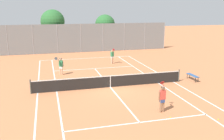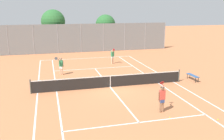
{
  "view_description": "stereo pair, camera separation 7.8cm",
  "coord_description": "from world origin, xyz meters",
  "px_view_note": "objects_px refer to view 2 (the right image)",
  "views": [
    {
      "loc": [
        -4.66,
        -18.08,
        6.09
      ],
      "look_at": [
        0.53,
        1.5,
        1.0
      ],
      "focal_mm": 40.0,
      "sensor_mm": 36.0,
      "label": 1
    },
    {
      "loc": [
        -4.59,
        -18.1,
        6.09
      ],
      "look_at": [
        0.53,
        1.5,
        1.0
      ],
      "focal_mm": 40.0,
      "sensor_mm": 36.0,
      "label": 2
    }
  ],
  "objects_px": {
    "player_far_right": "(113,55)",
    "loose_tennis_ball_2": "(218,119)",
    "player_near_side": "(162,97)",
    "tree_behind_left": "(54,22)",
    "tree_behind_right": "(106,25)",
    "player_far_left": "(61,65)",
    "tennis_net": "(110,81)",
    "loose_tennis_ball_0": "(62,67)",
    "courtside_bench": "(193,76)",
    "loose_tennis_ball_1": "(170,118)"
  },
  "relations": [
    {
      "from": "tree_behind_left",
      "to": "tree_behind_right",
      "type": "relative_size",
      "value": 1.14
    },
    {
      "from": "player_near_side",
      "to": "player_far_left",
      "type": "distance_m",
      "value": 11.42
    },
    {
      "from": "player_far_right",
      "to": "loose_tennis_ball_1",
      "type": "relative_size",
      "value": 26.88
    },
    {
      "from": "loose_tennis_ball_2",
      "to": "loose_tennis_ball_1",
      "type": "bearing_deg",
      "value": 159.84
    },
    {
      "from": "player_near_side",
      "to": "loose_tennis_ball_2",
      "type": "height_order",
      "value": "player_near_side"
    },
    {
      "from": "player_far_left",
      "to": "loose_tennis_ball_1",
      "type": "height_order",
      "value": "player_far_left"
    },
    {
      "from": "player_far_right",
      "to": "loose_tennis_ball_2",
      "type": "xyz_separation_m",
      "value": [
        2.02,
        -15.39,
        -0.89
      ]
    },
    {
      "from": "tennis_net",
      "to": "tree_behind_left",
      "type": "relative_size",
      "value": 2.05
    },
    {
      "from": "tennis_net",
      "to": "player_far_right",
      "type": "xyz_separation_m",
      "value": [
        2.34,
        8.17,
        0.42
      ]
    },
    {
      "from": "player_far_left",
      "to": "courtside_bench",
      "type": "bearing_deg",
      "value": -23.32
    },
    {
      "from": "tree_behind_left",
      "to": "loose_tennis_ball_1",
      "type": "bearing_deg",
      "value": -77.97
    },
    {
      "from": "tennis_net",
      "to": "tree_behind_right",
      "type": "distance_m",
      "value": 18.95
    },
    {
      "from": "loose_tennis_ball_1",
      "to": "courtside_bench",
      "type": "bearing_deg",
      "value": 49.56
    },
    {
      "from": "loose_tennis_ball_0",
      "to": "tree_behind_left",
      "type": "xyz_separation_m",
      "value": [
        -0.22,
        11.1,
        4.02
      ]
    },
    {
      "from": "player_far_left",
      "to": "player_far_right",
      "type": "relative_size",
      "value": 1.0
    },
    {
      "from": "tree_behind_left",
      "to": "loose_tennis_ball_0",
      "type": "bearing_deg",
      "value": -88.87
    },
    {
      "from": "loose_tennis_ball_0",
      "to": "courtside_bench",
      "type": "distance_m",
      "value": 13.02
    },
    {
      "from": "player_far_left",
      "to": "tree_behind_right",
      "type": "relative_size",
      "value": 0.35
    },
    {
      "from": "player_near_side",
      "to": "loose_tennis_ball_1",
      "type": "bearing_deg",
      "value": -83.37
    },
    {
      "from": "player_near_side",
      "to": "tree_behind_left",
      "type": "distance_m",
      "value": 24.94
    },
    {
      "from": "loose_tennis_ball_2",
      "to": "tree_behind_right",
      "type": "xyz_separation_m",
      "value": [
        -0.32,
        25.48,
        3.52
      ]
    },
    {
      "from": "player_near_side",
      "to": "loose_tennis_ball_0",
      "type": "bearing_deg",
      "value": 111.01
    },
    {
      "from": "loose_tennis_ball_0",
      "to": "loose_tennis_ball_1",
      "type": "bearing_deg",
      "value": -69.86
    },
    {
      "from": "loose_tennis_ball_0",
      "to": "loose_tennis_ball_2",
      "type": "xyz_separation_m",
      "value": [
        7.6,
        -14.89,
        0.0
      ]
    },
    {
      "from": "player_far_left",
      "to": "tree_behind_left",
      "type": "relative_size",
      "value": 0.3
    },
    {
      "from": "loose_tennis_ball_1",
      "to": "courtside_bench",
      "type": "height_order",
      "value": "courtside_bench"
    },
    {
      "from": "player_near_side",
      "to": "courtside_bench",
      "type": "distance_m",
      "value": 7.81
    },
    {
      "from": "loose_tennis_ball_1",
      "to": "loose_tennis_ball_2",
      "type": "relative_size",
      "value": 1.0
    },
    {
      "from": "courtside_bench",
      "to": "tree_behind_right",
      "type": "xyz_separation_m",
      "value": [
        -3.28,
        18.19,
        3.15
      ]
    },
    {
      "from": "tennis_net",
      "to": "loose_tennis_ball_2",
      "type": "relative_size",
      "value": 181.82
    },
    {
      "from": "player_far_left",
      "to": "courtside_bench",
      "type": "relative_size",
      "value": 1.18
    },
    {
      "from": "loose_tennis_ball_2",
      "to": "tree_behind_right",
      "type": "bearing_deg",
      "value": 90.72
    },
    {
      "from": "player_far_left",
      "to": "loose_tennis_ball_0",
      "type": "bearing_deg",
      "value": 85.31
    },
    {
      "from": "courtside_bench",
      "to": "tree_behind_left",
      "type": "height_order",
      "value": "tree_behind_left"
    },
    {
      "from": "tennis_net",
      "to": "courtside_bench",
      "type": "height_order",
      "value": "tennis_net"
    },
    {
      "from": "player_far_left",
      "to": "courtside_bench",
      "type": "distance_m",
      "value": 11.78
    },
    {
      "from": "tree_behind_left",
      "to": "tree_behind_right",
      "type": "bearing_deg",
      "value": -3.86
    },
    {
      "from": "player_near_side",
      "to": "tree_behind_left",
      "type": "height_order",
      "value": "tree_behind_left"
    },
    {
      "from": "loose_tennis_ball_1",
      "to": "tree_behind_right",
      "type": "xyz_separation_m",
      "value": [
        2.15,
        24.57,
        3.52
      ]
    },
    {
      "from": "tennis_net",
      "to": "loose_tennis_ball_2",
      "type": "xyz_separation_m",
      "value": [
        4.36,
        -7.22,
        -0.48
      ]
    },
    {
      "from": "player_far_right",
      "to": "loose_tennis_ball_0",
      "type": "bearing_deg",
      "value": -174.9
    },
    {
      "from": "loose_tennis_ball_1",
      "to": "tree_behind_left",
      "type": "relative_size",
      "value": 0.01
    },
    {
      "from": "player_near_side",
      "to": "tree_behind_right",
      "type": "bearing_deg",
      "value": 84.55
    },
    {
      "from": "player_far_left",
      "to": "loose_tennis_ball_0",
      "type": "relative_size",
      "value": 26.88
    },
    {
      "from": "player_far_left",
      "to": "loose_tennis_ball_1",
      "type": "bearing_deg",
      "value": -64.06
    },
    {
      "from": "tennis_net",
      "to": "loose_tennis_ball_1",
      "type": "height_order",
      "value": "tennis_net"
    },
    {
      "from": "courtside_bench",
      "to": "tree_behind_left",
      "type": "bearing_deg",
      "value": 119.97
    },
    {
      "from": "player_near_side",
      "to": "tree_behind_right",
      "type": "height_order",
      "value": "tree_behind_right"
    },
    {
      "from": "tennis_net",
      "to": "loose_tennis_ball_1",
      "type": "distance_m",
      "value": 6.6
    },
    {
      "from": "courtside_bench",
      "to": "loose_tennis_ball_2",
      "type": "bearing_deg",
      "value": -112.11
    }
  ]
}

